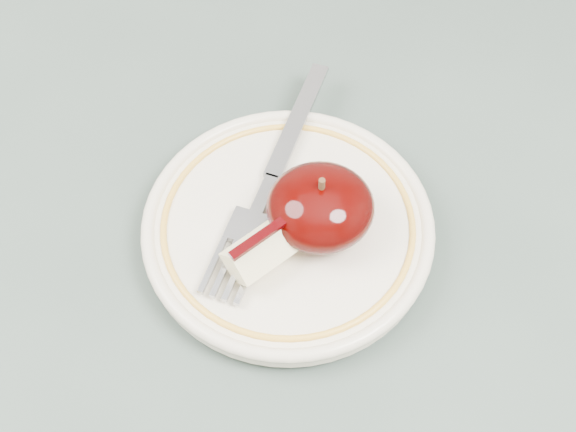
{
  "coord_description": "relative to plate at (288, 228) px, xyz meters",
  "views": [
    {
      "loc": [
        0.01,
        -0.16,
        1.21
      ],
      "look_at": [
        0.01,
        0.12,
        0.78
      ],
      "focal_mm": 50.0,
      "sensor_mm": 36.0,
      "label": 1
    }
  ],
  "objects": [
    {
      "name": "fork",
      "position": [
        -0.01,
        0.03,
        0.01
      ],
      "size": [
        0.09,
        0.19,
        0.0
      ],
      "rotation": [
        0.0,
        0.0,
        1.22
      ],
      "color": "#94979C",
      "rests_on": "plate"
    },
    {
      "name": "plate",
      "position": [
        0.0,
        0.0,
        0.0
      ],
      "size": [
        0.19,
        0.19,
        0.02
      ],
      "color": "#EDE4C7",
      "rests_on": "table"
    },
    {
      "name": "apple_half",
      "position": [
        0.02,
        -0.0,
        0.03
      ],
      "size": [
        0.07,
        0.06,
        0.05
      ],
      "color": "black",
      "rests_on": "plate"
    },
    {
      "name": "apple_wedge",
      "position": [
        -0.01,
        -0.02,
        0.02
      ],
      "size": [
        0.07,
        0.06,
        0.03
      ],
      "rotation": [
        0.0,
        0.0,
        0.67
      ],
      "color": "#FAF0B8",
      "rests_on": "plate"
    }
  ]
}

